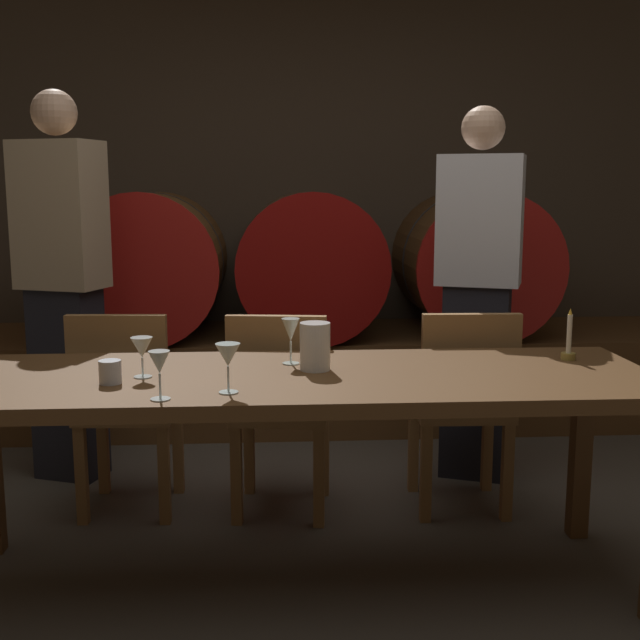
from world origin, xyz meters
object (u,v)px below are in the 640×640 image
at_px(wine_barrel_right, 471,262).
at_px(chair_left, 126,403).
at_px(candle_center, 569,346).
at_px(wine_glass_far_right, 291,331).
at_px(guest_right, 478,292).
at_px(wine_glass_center_left, 159,364).
at_px(wine_barrel_center, 309,263).
at_px(dining_table, 294,395).
at_px(wine_glass_far_left, 142,349).
at_px(chair_right, 464,401).
at_px(wine_glass_center_right, 228,356).
at_px(pitcher, 315,346).
at_px(chair_center, 280,404).
at_px(wine_barrel_left, 152,264).
at_px(cup_right, 110,372).
at_px(guest_left, 63,284).

height_order(wine_barrel_right, chair_left, wine_barrel_right).
height_order(candle_center, wine_glass_far_right, candle_center).
height_order(guest_right, wine_glass_center_left, guest_right).
bearing_deg(wine_barrel_center, candle_center, -65.40).
distance_m(dining_table, wine_glass_far_left, 0.53).
xyz_separation_m(chair_right, wine_glass_center_right, (-0.94, -0.82, 0.38)).
bearing_deg(pitcher, chair_center, 102.35).
height_order(wine_glass_center_left, wine_glass_far_right, wine_glass_far_right).
bearing_deg(wine_glass_far_left, chair_center, 53.02).
distance_m(wine_barrel_right, wine_glass_far_left, 2.60).
distance_m(wine_barrel_left, cup_right, 2.13).
bearing_deg(chair_right, chair_center, 1.19).
distance_m(wine_barrel_center, cup_right, 2.25).
distance_m(guest_left, wine_glass_center_left, 1.58).
xyz_separation_m(chair_left, cup_right, (0.09, -0.74, 0.31)).
height_order(wine_barrel_right, dining_table, wine_barrel_right).
relative_size(pitcher, wine_glass_center_left, 1.12).
relative_size(wine_glass_center_left, cup_right, 1.95).
bearing_deg(chair_center, guest_right, -147.50).
bearing_deg(dining_table, guest_right, 48.99).
height_order(wine_barrel_center, guest_left, guest_left).
distance_m(guest_left, pitcher, 1.56).
bearing_deg(dining_table, guest_left, 132.42).
distance_m(chair_left, guest_right, 1.68).
distance_m(wine_barrel_right, candle_center, 1.87).
xyz_separation_m(wine_barrel_center, chair_right, (0.58, -1.44, -0.45)).
xyz_separation_m(wine_barrel_center, guest_left, (-1.19, -0.88, -0.01)).
bearing_deg(pitcher, wine_barrel_center, 87.72).
relative_size(chair_right, candle_center, 4.63).
bearing_deg(guest_right, chair_left, 34.52).
xyz_separation_m(chair_right, pitcher, (-0.66, -0.53, 0.35)).
bearing_deg(chair_center, chair_left, 2.38).
distance_m(dining_table, wine_glass_center_right, 0.37).
relative_size(wine_barrel_right, dining_table, 0.39).
bearing_deg(wine_glass_center_right, chair_left, 118.36).
bearing_deg(wine_barrel_left, wine_glass_far_right, -68.14).
relative_size(candle_center, cup_right, 2.51).
xyz_separation_m(chair_center, cup_right, (-0.55, -0.69, 0.31)).
distance_m(guest_right, cup_right, 1.87).
relative_size(pitcher, wine_glass_far_right, 1.00).
bearing_deg(guest_left, wine_glass_far_left, 135.31).
relative_size(chair_right, wine_glass_center_right, 5.71).
xyz_separation_m(wine_glass_far_left, wine_glass_far_right, (0.49, 0.17, 0.02)).
xyz_separation_m(pitcher, wine_glass_center_left, (-0.48, -0.36, 0.03)).
xyz_separation_m(wine_barrel_right, guest_right, (-0.22, -0.99, -0.05)).
bearing_deg(wine_barrel_right, wine_barrel_left, 180.00).
bearing_deg(wine_barrel_center, wine_glass_center_left, -103.48).
bearing_deg(chair_right, wine_barrel_right, -103.40).
height_order(wine_barrel_center, wine_barrel_right, same).
bearing_deg(wine_glass_far_right, wine_barrel_left, 111.86).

